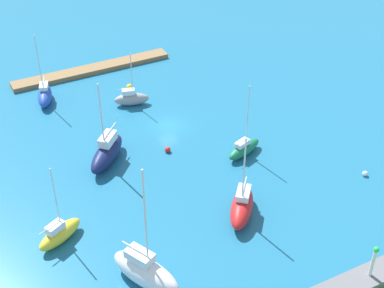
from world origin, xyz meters
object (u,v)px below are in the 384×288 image
(mooring_buoy_yellow, at_px, (129,87))
(sailboat_red_along_channel, at_px, (242,206))
(sailboat_yellow_lone_south, at_px, (60,233))
(mooring_buoy_red, at_px, (168,149))
(sailboat_white_lone_north, at_px, (145,271))
(pier_dock, at_px, (92,69))
(harbor_beacon, at_px, (374,259))
(sailboat_navy_near_pier, at_px, (107,152))
(sailboat_blue_far_north, at_px, (45,95))
(mooring_buoy_white, at_px, (365,174))
(sailboat_green_off_beacon, at_px, (244,148))
(sailboat_gray_center_basin, at_px, (131,99))

(mooring_buoy_yellow, bearing_deg, sailboat_red_along_channel, 91.03)
(sailboat_yellow_lone_south, relative_size, mooring_buoy_red, 12.73)
(sailboat_white_lone_north, bearing_deg, mooring_buoy_yellow, 133.73)
(pier_dock, relative_size, sailboat_white_lone_north, 1.78)
(pier_dock, bearing_deg, mooring_buoy_red, 93.41)
(sailboat_white_lone_north, distance_m, mooring_buoy_red, 21.81)
(harbor_beacon, xyz_separation_m, sailboat_navy_near_pier, (15.70, -30.36, -2.13))
(sailboat_blue_far_north, bearing_deg, pier_dock, 141.68)
(mooring_buoy_yellow, bearing_deg, mooring_buoy_white, 118.49)
(sailboat_green_off_beacon, relative_size, sailboat_yellow_lone_south, 1.04)
(sailboat_blue_far_north, relative_size, mooring_buoy_yellow, 12.24)
(sailboat_green_off_beacon, distance_m, mooring_buoy_red, 9.83)
(mooring_buoy_white, bearing_deg, sailboat_white_lone_north, 6.08)
(sailboat_red_along_channel, bearing_deg, mooring_buoy_red, -131.35)
(sailboat_yellow_lone_south, relative_size, sailboat_navy_near_pier, 0.83)
(sailboat_green_off_beacon, xyz_separation_m, sailboat_yellow_lone_south, (25.39, 4.28, 0.11))
(sailboat_navy_near_pier, bearing_deg, sailboat_yellow_lone_south, 2.98)
(pier_dock, xyz_separation_m, sailboat_white_lone_north, (9.61, 44.00, 1.32))
(sailboat_green_off_beacon, xyz_separation_m, mooring_buoy_yellow, (6.80, -22.19, -0.54))
(sailboat_red_along_channel, relative_size, mooring_buoy_yellow, 12.38)
(sailboat_green_off_beacon, relative_size, mooring_buoy_red, 13.25)
(sailboat_navy_near_pier, relative_size, mooring_buoy_yellow, 13.06)
(sailboat_gray_center_basin, bearing_deg, sailboat_red_along_channel, -68.33)
(pier_dock, distance_m, sailboat_gray_center_basin, 12.52)
(sailboat_blue_far_north, xyz_separation_m, mooring_buoy_white, (-30.11, 34.85, -0.85))
(sailboat_white_lone_north, xyz_separation_m, sailboat_green_off_beacon, (-19.57, -13.73, -0.70))
(harbor_beacon, xyz_separation_m, sailboat_blue_far_north, (18.79, -48.17, -2.42))
(sailboat_yellow_lone_south, height_order, sailboat_blue_far_north, sailboat_blue_far_north)
(pier_dock, height_order, sailboat_navy_near_pier, sailboat_navy_near_pier)
(harbor_beacon, distance_m, sailboat_white_lone_north, 21.76)
(pier_dock, bearing_deg, sailboat_gray_center_basin, 98.15)
(sailboat_blue_far_north, bearing_deg, mooring_buoy_yellow, 99.05)
(mooring_buoy_yellow, bearing_deg, mooring_buoy_red, 84.50)
(harbor_beacon, xyz_separation_m, sailboat_gray_center_basin, (7.81, -41.71, -2.55))
(sailboat_yellow_lone_south, distance_m, mooring_buoy_yellow, 32.36)
(mooring_buoy_white, xyz_separation_m, mooring_buoy_yellow, (17.74, -32.67, 0.11))
(sailboat_yellow_lone_south, distance_m, sailboat_blue_far_north, 29.31)
(sailboat_yellow_lone_south, height_order, mooring_buoy_red, sailboat_yellow_lone_south)
(mooring_buoy_white, bearing_deg, sailboat_yellow_lone_south, -9.69)
(mooring_buoy_yellow, bearing_deg, sailboat_navy_near_pier, 59.31)
(harbor_beacon, distance_m, sailboat_yellow_lone_south, 31.83)
(mooring_buoy_red, relative_size, mooring_buoy_yellow, 0.86)
(pier_dock, relative_size, mooring_buoy_white, 38.53)
(harbor_beacon, relative_size, mooring_buoy_yellow, 4.23)
(pier_dock, height_order, harbor_beacon, harbor_beacon)
(sailboat_green_off_beacon, bearing_deg, sailboat_gray_center_basin, 95.52)
(sailboat_yellow_lone_south, bearing_deg, mooring_buoy_red, 1.86)
(harbor_beacon, height_order, sailboat_red_along_channel, sailboat_red_along_channel)
(pier_dock, relative_size, mooring_buoy_red, 34.08)
(sailboat_blue_far_north, height_order, sailboat_red_along_channel, sailboat_red_along_channel)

